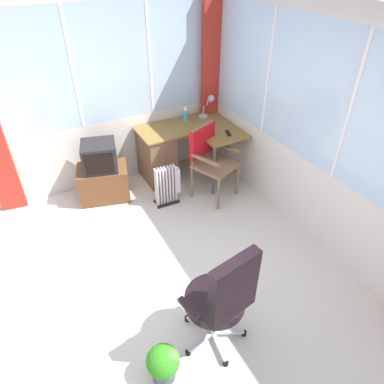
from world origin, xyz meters
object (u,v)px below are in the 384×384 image
potted_plant (164,363)px  tv_on_stand (103,174)px  office_chair (223,297)px  tv_remote (228,133)px  desk_lamp (210,103)px  wooden_armchair (208,153)px  space_heater (168,185)px  spray_bottle (185,113)px  desk (162,153)px

potted_plant → tv_on_stand: bearing=83.5°
office_chair → tv_remote: bearing=56.5°
desk_lamp → wooden_armchair: 0.88m
space_heater → wooden_armchair: bearing=-3.6°
wooden_armchair → office_chair: 2.28m
spray_bottle → office_chair: (-1.09, -2.78, -0.22)m
wooden_armchair → tv_on_stand: size_ratio=1.19×
spray_bottle → space_heater: spray_bottle is taller
desk_lamp → office_chair: bearing=-118.3°
desk → desk_lamp: desk_lamp is taller
space_heater → office_chair: bearing=-102.7°
tv_remote → office_chair: (-1.41, -2.13, -0.13)m
desk_lamp → tv_remote: 0.62m
spray_bottle → potted_plant: bearing=-120.1°
tv_remote → wooden_armchair: (-0.37, -0.10, -0.15)m
tv_on_stand → wooden_armchair: bearing=-23.0°
tv_remote → spray_bottle: 0.73m
tv_remote → spray_bottle: bearing=132.1°
office_chair → space_heater: office_chair is taller
tv_remote → tv_on_stand: 1.76m
wooden_armchair → office_chair: size_ratio=0.87×
office_chair → desk_lamp: bearing=61.7°
tv_remote → wooden_armchair: bearing=-148.0°
potted_plant → desk_lamp: bearing=54.0°
spray_bottle → tv_on_stand: bearing=-171.0°
desk → office_chair: (-0.64, -2.62, 0.23)m
wooden_armchair → potted_plant: wooden_armchair is taller
office_chair → wooden_armchair: bearing=62.9°
tv_remote → potted_plant: size_ratio=0.42×
spray_bottle → tv_remote: bearing=-64.3°
spray_bottle → potted_plant: 3.33m
tv_remote → desk_lamp: bearing=100.9°
desk_lamp → space_heater: (-1.00, -0.66, -0.69)m
office_chair → space_heater: 2.15m
wooden_armchair → space_heater: (-0.57, 0.04, -0.35)m
wooden_armchair → spray_bottle: bearing=85.6°
tv_remote → wooden_armchair: size_ratio=0.15×
desk → potted_plant: 2.92m
potted_plant → wooden_armchair: bearing=52.6°
desk_lamp → tv_on_stand: size_ratio=0.40×
tv_remote → wooden_armchair: wooden_armchair is taller
wooden_armchair → office_chair: (-1.04, -2.03, 0.02)m
desk_lamp → potted_plant: 3.49m
tv_on_stand → space_heater: bearing=-35.6°
office_chair → potted_plant: size_ratio=3.17×
tv_on_stand → potted_plant: size_ratio=2.30×
desk → space_heater: (-0.18, -0.56, -0.14)m
spray_bottle → office_chair: 3.00m
desk_lamp → spray_bottle: (-0.37, 0.06, -0.10)m
spray_bottle → tv_on_stand: spray_bottle is taller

